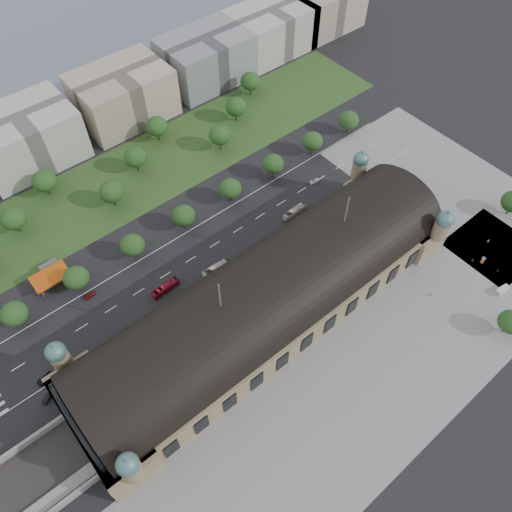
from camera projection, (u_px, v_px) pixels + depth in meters
ground at (268, 312)px, 183.68m from camera, size 900.00×900.00×0.00m
station at (268, 297)px, 175.46m from camera, size 150.00×48.40×44.30m
plaza_south at (376, 383)px, 167.13m from camera, size 190.00×48.00×0.12m
plaza_east at (443, 185)px, 223.13m from camera, size 56.00×100.00×0.12m
road_slab at (165, 275)px, 193.61m from camera, size 260.00×26.00×0.10m
grass_belt at (106, 191)px, 221.00m from camera, size 300.00×45.00×0.10m
petrol_station at (51, 272)px, 190.90m from camera, size 14.00×13.00×5.05m
office_3 at (26, 138)px, 224.18m from camera, size 45.00×32.00×24.00m
office_4 at (123, 95)px, 243.34m from camera, size 45.00×32.00×24.00m
office_5 at (206, 59)px, 262.49m from camera, size 45.00×32.00×24.00m
office_6 at (271, 30)px, 279.73m from camera, size 45.00×32.00×24.00m
office_7 at (322, 7)px, 295.05m from camera, size 45.00×32.00×24.00m
tree_row_2 at (14, 314)px, 174.71m from camera, size 9.60×9.60×11.52m
tree_row_3 at (76, 278)px, 183.90m from camera, size 9.60×9.60×11.52m
tree_row_4 at (133, 245)px, 193.09m from camera, size 9.60×9.60×11.52m
tree_row_5 at (184, 216)px, 202.29m from camera, size 9.60×9.60×11.52m
tree_row_6 at (230, 189)px, 211.48m from camera, size 9.60×9.60×11.52m
tree_row_7 at (273, 164)px, 220.67m from camera, size 9.60×9.60×11.52m
tree_row_8 at (312, 141)px, 229.87m from camera, size 9.60×9.60×11.52m
tree_row_9 at (349, 120)px, 239.06m from camera, size 9.60×9.60×11.52m
tree_belt_4 at (13, 218)px, 200.55m from camera, size 10.40×10.40×12.48m
tree_belt_5 at (44, 181)px, 213.39m from camera, size 10.40×10.40×12.48m
tree_belt_6 at (111, 192)px, 209.55m from camera, size 10.40×10.40×12.48m
tree_belt_7 at (135, 157)px, 222.39m from camera, size 10.40×10.40×12.48m
tree_belt_8 at (157, 126)px, 235.22m from camera, size 10.40×10.40×12.48m
tree_belt_9 at (220, 135)px, 231.39m from camera, size 10.40×10.40×12.48m
tree_belt_10 at (236, 107)px, 244.22m from camera, size 10.40×10.40×12.48m
tree_belt_11 at (250, 81)px, 257.06m from camera, size 10.40×10.40×12.48m
tree_plaza_s at (511, 322)px, 173.44m from camera, size 9.00×9.00×10.64m
traffic_car_2 at (45, 379)px, 167.23m from camera, size 6.11×3.45×1.61m
traffic_car_3 at (90, 295)px, 187.36m from camera, size 4.75×2.46×1.32m
traffic_car_4 at (208, 270)px, 194.05m from camera, size 4.85×2.42×1.59m
traffic_car_6 at (314, 181)px, 223.69m from camera, size 4.94×2.70×1.31m
parked_car_0 at (48, 398)px, 163.29m from camera, size 4.99×3.36×1.56m
parked_car_1 at (107, 346)px, 174.44m from camera, size 6.46×4.66×1.63m
parked_car_2 at (127, 334)px, 177.41m from camera, size 6.02×4.86×1.64m
parked_car_3 at (158, 324)px, 179.70m from camera, size 4.86×3.27×1.54m
parked_car_4 at (154, 328)px, 179.04m from camera, size 4.33×3.43×1.38m
parked_car_5 at (188, 304)px, 184.74m from camera, size 6.09×5.60×1.58m
parked_car_6 at (177, 301)px, 185.75m from camera, size 5.66×4.25×1.53m
bus_west at (165, 288)px, 188.12m from camera, size 11.78×3.39×3.24m
bus_mid at (216, 269)px, 193.53m from camera, size 11.94×3.34×3.29m
bus_east at (295, 212)px, 211.36m from camera, size 11.91×3.37×3.28m
van_south at (502, 291)px, 188.00m from camera, size 5.80×3.03×2.40m
advertising_column at (483, 260)px, 196.17m from camera, size 1.50×1.50×2.85m
pedestrian_0 at (431, 294)px, 187.35m from camera, size 0.86×0.51×1.73m
pedestrian_1 at (498, 271)px, 193.69m from camera, size 0.84×0.84×1.96m
pedestrian_2 at (473, 260)px, 196.88m from camera, size 0.69×1.00×1.89m
pedestrian_5 at (488, 241)px, 202.76m from camera, size 0.75×1.03×1.89m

